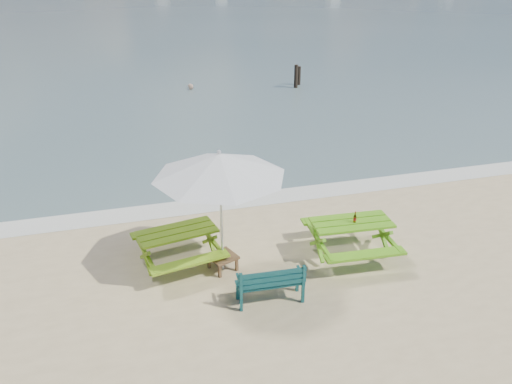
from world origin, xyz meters
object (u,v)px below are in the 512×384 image
object	(u,v)px
patio_umbrella	(220,165)
swimmer	(191,99)
picnic_table_right	(350,238)
side_table	(223,262)
picnic_table_left	(178,247)
beer_bottle	(355,219)
park_bench	(270,290)

from	to	relation	value
patio_umbrella	swimmer	bearing A→B (deg)	83.47
picnic_table_right	side_table	world-z (taller)	picnic_table_right
side_table	picnic_table_left	bearing A→B (deg)	148.96
picnic_table_left	picnic_table_right	xyz separation A→B (m)	(3.83, -0.71, 0.02)
picnic_table_left	beer_bottle	xyz separation A→B (m)	(3.87, -0.77, 0.55)
picnic_table_right	patio_umbrella	size ratio (longest dim) A/B	0.60
side_table	swimmer	world-z (taller)	side_table
picnic_table_left	side_table	xyz separation A→B (m)	(0.89, -0.53, -0.20)
park_bench	side_table	distance (m)	1.50
beer_bottle	swimmer	distance (m)	17.19
picnic_table_right	patio_umbrella	xyz separation A→B (m)	(-2.95, 0.18, 2.06)
beer_bottle	patio_umbrella	bearing A→B (deg)	175.57
side_table	beer_bottle	size ratio (longest dim) A/B	2.70
beer_bottle	swimmer	bearing A→B (deg)	93.53
park_bench	beer_bottle	xyz separation A→B (m)	(2.32, 1.11, 0.69)
picnic_table_right	side_table	xyz separation A→B (m)	(-2.95, 0.18, -0.22)
picnic_table_right	park_bench	bearing A→B (deg)	-153.02
picnic_table_left	park_bench	distance (m)	2.44
picnic_table_right	beer_bottle	distance (m)	0.54
beer_bottle	park_bench	bearing A→B (deg)	-154.47
side_table	beer_bottle	bearing A→B (deg)	-4.43
park_bench	swimmer	distance (m)	18.27
park_bench	patio_umbrella	xyz separation A→B (m)	(-0.67, 1.34, 2.22)
park_bench	patio_umbrella	bearing A→B (deg)	116.52
picnic_table_left	patio_umbrella	size ratio (longest dim) A/B	0.62
picnic_table_left	park_bench	xyz separation A→B (m)	(1.56, -1.87, -0.14)
swimmer	picnic_table_right	bearing A→B (deg)	-86.59
patio_umbrella	picnic_table_right	bearing A→B (deg)	-3.47
beer_bottle	swimmer	xyz separation A→B (m)	(-1.05, 17.10, -1.44)
picnic_table_left	swimmer	xyz separation A→B (m)	(2.82, 16.33, -0.89)
park_bench	side_table	bearing A→B (deg)	116.52
picnic_table_left	patio_umbrella	distance (m)	2.32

